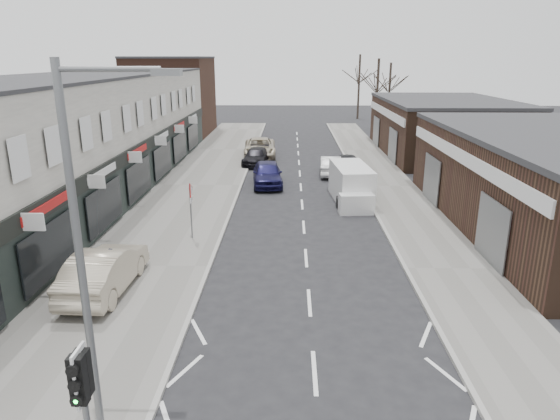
# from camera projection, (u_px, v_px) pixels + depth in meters

# --- Properties ---
(pavement_left) EXTENTS (5.50, 64.00, 0.12)m
(pavement_left) POSITION_uv_depth(u_px,v_px,m) (198.00, 186.00, 32.64)
(pavement_left) COLOR slate
(pavement_left) RESTS_ON ground
(pavement_right) EXTENTS (3.50, 64.00, 0.12)m
(pavement_right) POSITION_uv_depth(u_px,v_px,m) (389.00, 187.00, 32.39)
(pavement_right) COLOR slate
(pavement_right) RESTS_ON ground
(shop_terrace_left) EXTENTS (8.00, 41.00, 7.10)m
(shop_terrace_left) POSITION_uv_depth(u_px,v_px,m) (73.00, 138.00, 29.37)
(shop_terrace_left) COLOR beige
(shop_terrace_left) RESTS_ON ground
(brick_block_far) EXTENTS (8.00, 10.00, 8.00)m
(brick_block_far) POSITION_uv_depth(u_px,v_px,m) (172.00, 97.00, 53.61)
(brick_block_far) COLOR #41251C
(brick_block_far) RESTS_ON ground
(right_unit_far) EXTENTS (10.00, 16.00, 4.50)m
(right_unit_far) POSITION_uv_depth(u_px,v_px,m) (443.00, 128.00, 43.08)
(right_unit_far) COLOR #3A261A
(right_unit_far) RESTS_ON ground
(tree_far_a) EXTENTS (3.60, 3.60, 8.00)m
(tree_far_a) POSITION_uv_depth(u_px,v_px,m) (375.00, 131.00, 57.19)
(tree_far_a) COLOR #382D26
(tree_far_a) RESTS_ON ground
(tree_far_b) EXTENTS (3.60, 3.60, 7.50)m
(tree_far_b) POSITION_uv_depth(u_px,v_px,m) (387.00, 124.00, 62.87)
(tree_far_b) COLOR #382D26
(tree_far_b) RESTS_ON ground
(tree_far_c) EXTENTS (3.60, 3.60, 8.50)m
(tree_far_c) POSITION_uv_depth(u_px,v_px,m) (357.00, 119.00, 68.67)
(tree_far_c) COLOR #382D26
(tree_far_c) RESTS_ON ground
(traffic_light) EXTENTS (0.28, 0.60, 3.10)m
(traffic_light) POSITION_uv_depth(u_px,v_px,m) (82.00, 389.00, 8.95)
(traffic_light) COLOR slate
(traffic_light) RESTS_ON pavement_left
(street_lamp) EXTENTS (2.23, 0.22, 8.00)m
(street_lamp) POSITION_uv_depth(u_px,v_px,m) (88.00, 249.00, 9.47)
(street_lamp) COLOR slate
(street_lamp) RESTS_ON pavement_left
(warning_sign) EXTENTS (0.12, 0.80, 2.70)m
(warning_sign) POSITION_uv_depth(u_px,v_px,m) (191.00, 194.00, 22.43)
(warning_sign) COLOR slate
(warning_sign) RESTS_ON pavement_left
(white_van) EXTENTS (2.28, 5.52, 2.09)m
(white_van) POSITION_uv_depth(u_px,v_px,m) (351.00, 185.00, 29.08)
(white_van) COLOR white
(white_van) RESTS_ON ground
(sedan_on_pavement) EXTENTS (1.85, 4.87, 1.59)m
(sedan_on_pavement) POSITION_uv_depth(u_px,v_px,m) (105.00, 270.00, 17.64)
(sedan_on_pavement) COLOR #B3A68F
(sedan_on_pavement) RESTS_ON pavement_left
(pedestrian) EXTENTS (0.66, 0.54, 1.56)m
(pedestrian) POSITION_uv_depth(u_px,v_px,m) (112.00, 269.00, 17.75)
(pedestrian) COLOR #222227
(pedestrian) RESTS_ON pavement_left
(parked_car_left_a) EXTENTS (2.24, 4.79, 1.58)m
(parked_car_left_a) POSITION_uv_depth(u_px,v_px,m) (267.00, 174.00, 32.76)
(parked_car_left_a) COLOR #15133E
(parked_car_left_a) RESTS_ON ground
(parked_car_left_b) EXTENTS (2.17, 4.51, 1.27)m
(parked_car_left_b) POSITION_uv_depth(u_px,v_px,m) (256.00, 157.00, 39.22)
(parked_car_left_b) COLOR black
(parked_car_left_b) RESTS_ON ground
(parked_car_left_c) EXTENTS (2.88, 5.74, 1.56)m
(parked_car_left_c) POSITION_uv_depth(u_px,v_px,m) (260.00, 148.00, 42.24)
(parked_car_left_c) COLOR #BAAE95
(parked_car_left_c) RESTS_ON ground
(parked_car_right_a) EXTENTS (1.64, 4.18, 1.36)m
(parked_car_right_a) POSITION_uv_depth(u_px,v_px,m) (331.00, 166.00, 35.75)
(parked_car_right_a) COLOR silver
(parked_car_right_a) RESTS_ON ground
(parked_car_right_b) EXTENTS (1.89, 4.13, 1.37)m
(parked_car_right_b) POSITION_uv_depth(u_px,v_px,m) (347.00, 162.00, 36.74)
(parked_car_right_b) COLOR black
(parked_car_right_b) RESTS_ON ground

